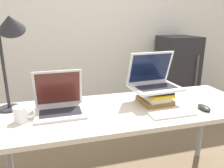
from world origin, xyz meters
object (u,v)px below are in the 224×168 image
at_px(mouse, 204,108).
at_px(laptop_left, 60,104).
at_px(mug, 21,114).
at_px(desk_lamp, 10,35).
at_px(laptop_on_books, 153,81).
at_px(mini_fridge, 176,76).
at_px(book_stack, 155,95).
at_px(wireless_keyboard, 172,114).

bearing_deg(mouse, laptop_left, 166.61).
height_order(mouse, mug, mug).
bearing_deg(mug, mouse, -6.79).
bearing_deg(desk_lamp, laptop_on_books, -5.20).
distance_m(laptop_left, laptop_on_books, 0.67).
height_order(mouse, mini_fridge, mini_fridge).
relative_size(laptop_left, book_stack, 1.19).
bearing_deg(desk_lamp, mouse, -14.88).
relative_size(laptop_on_books, mouse, 3.16).
xyz_separation_m(mouse, desk_lamp, (-1.19, 0.32, 0.47)).
relative_size(wireless_keyboard, mouse, 2.61).
height_order(laptop_left, desk_lamp, desk_lamp).
xyz_separation_m(book_stack, mini_fridge, (0.91, 1.20, -0.22)).
relative_size(mug, mini_fridge, 0.12).
bearing_deg(mini_fridge, laptop_left, -143.03).
distance_m(book_stack, wireless_keyboard, 0.23).
distance_m(book_stack, desk_lamp, 1.03).
xyz_separation_m(laptop_left, book_stack, (0.67, -0.01, 0.00)).
height_order(mouse, desk_lamp, desk_lamp).
bearing_deg(laptop_left, mug, -159.55).
bearing_deg(laptop_left, mouse, -13.39).
bearing_deg(wireless_keyboard, book_stack, 93.67).
bearing_deg(mini_fridge, mouse, -114.80).
bearing_deg(laptop_left, wireless_keyboard, -18.85).
relative_size(laptop_left, wireless_keyboard, 1.08).
bearing_deg(desk_lamp, mug, -78.79).
height_order(laptop_left, book_stack, laptop_left).
distance_m(wireless_keyboard, desk_lamp, 1.11).
relative_size(desk_lamp, mini_fridge, 0.61).
distance_m(desk_lamp, mini_fridge, 2.24).
height_order(book_stack, laptop_on_books, laptop_on_books).
xyz_separation_m(laptop_on_books, mug, (-0.89, -0.09, -0.11)).
xyz_separation_m(book_stack, mouse, (0.26, -0.21, -0.04)).
relative_size(laptop_left, desk_lamp, 0.49).
height_order(wireless_keyboard, desk_lamp, desk_lamp).
bearing_deg(laptop_left, laptop_on_books, 0.93).
bearing_deg(mouse, mug, 173.21).
bearing_deg(laptop_on_books, wireless_keyboard, -85.25).
bearing_deg(mouse, wireless_keyboard, -177.21).
bearing_deg(book_stack, laptop_on_books, 105.01).
height_order(laptop_left, mug, laptop_left).
bearing_deg(wireless_keyboard, mug, 170.65).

